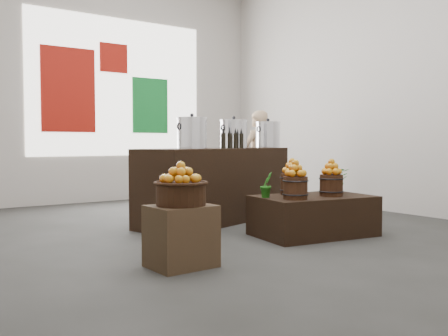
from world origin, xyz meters
TOP-DOWN VIEW (x-y plane):
  - ground at (0.00, 0.00)m, footprint 7.00×7.00m
  - back_wall at (0.00, 3.50)m, footprint 6.00×0.04m
  - back_opening at (0.30, 3.48)m, footprint 3.20×0.02m
  - deco_red_left at (-0.60, 3.47)m, footprint 0.90×0.04m
  - deco_green_right at (0.90, 3.47)m, footprint 0.70×0.04m
  - deco_red_upper at (0.20, 3.47)m, footprint 0.50×0.04m
  - crate at (-1.20, -1.27)m, footprint 0.53×0.44m
  - wicker_basket at (-1.20, -1.27)m, footprint 0.41×0.41m
  - apples_in_basket at (-1.20, -1.27)m, footprint 0.32×0.32m
  - display_table at (0.71, -0.89)m, footprint 1.38×0.96m
  - apple_bucket_front_left at (0.32, -1.02)m, footprint 0.25×0.25m
  - apples_in_bucket_front_left at (0.32, -1.02)m, footprint 0.19×0.19m
  - apple_bucket_front_right at (0.86, -1.02)m, footprint 0.25×0.25m
  - apples_in_bucket_front_right at (0.86, -1.02)m, footprint 0.19×0.19m
  - apple_bucket_rear at (0.61, -0.64)m, footprint 0.25×0.25m
  - apples_in_bucket_rear at (0.61, -0.64)m, footprint 0.19×0.19m
  - herb_garnish_right at (1.14, -0.84)m, footprint 0.28×0.25m
  - herb_garnish_left at (0.17, -0.73)m, footprint 0.18×0.17m
  - counter at (0.37, 0.52)m, footprint 2.45×1.39m
  - stock_pot_left at (-0.09, 0.38)m, footprint 0.36×0.36m
  - stock_pot_center at (0.73, 0.63)m, footprint 0.36×0.36m
  - stock_pot_right at (1.54, 0.88)m, footprint 0.36×0.36m
  - oil_cruets at (0.44, 0.30)m, footprint 0.34×0.16m
  - shopper at (1.75, 1.41)m, footprint 0.62×0.47m

SIDE VIEW (x-z plane):
  - ground at x=0.00m, z-range 0.00..0.00m
  - display_table at x=0.71m, z-range 0.00..0.44m
  - crate at x=-1.20m, z-range 0.00..0.51m
  - counter at x=0.37m, z-range 0.00..0.95m
  - apple_bucket_front_left at x=0.32m, z-range 0.44..0.68m
  - apple_bucket_front_right at x=0.86m, z-range 0.44..0.68m
  - apple_bucket_rear at x=0.61m, z-range 0.44..0.68m
  - herb_garnish_left at x=0.17m, z-range 0.44..0.72m
  - herb_garnish_right at x=1.14m, z-range 0.44..0.73m
  - wicker_basket at x=-1.20m, z-range 0.51..0.70m
  - apples_in_bucket_front_left at x=0.32m, z-range 0.68..0.85m
  - apples_in_bucket_front_right at x=0.86m, z-range 0.68..0.85m
  - apples_in_bucket_rear at x=0.61m, z-range 0.68..0.85m
  - shopper at x=1.75m, z-range 0.00..1.54m
  - apples_in_basket at x=-1.20m, z-range 0.70..0.87m
  - oil_cruets at x=0.44m, z-range 0.95..1.22m
  - stock_pot_left at x=-0.09m, z-range 0.95..1.32m
  - stock_pot_center at x=0.73m, z-range 0.95..1.32m
  - stock_pot_right at x=1.54m, z-range 0.95..1.32m
  - deco_green_right at x=0.90m, z-range 1.20..2.20m
  - deco_red_left at x=-0.60m, z-range 1.20..2.60m
  - back_wall at x=0.00m, z-range 0.00..4.00m
  - back_opening at x=0.30m, z-range 0.80..3.20m
  - deco_red_upper at x=0.20m, z-range 2.25..2.75m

